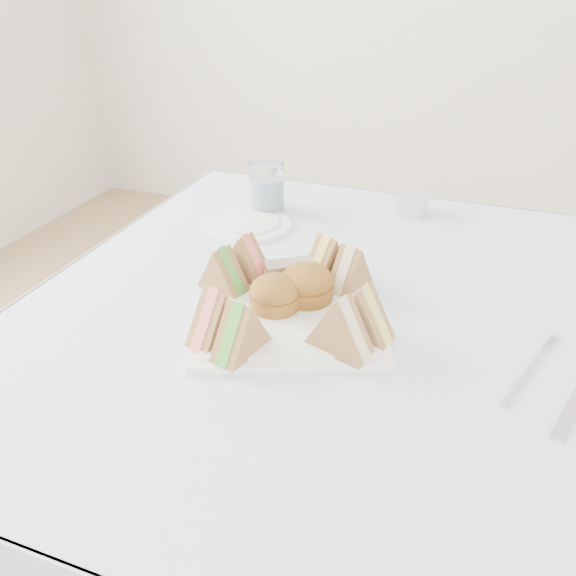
% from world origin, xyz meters
% --- Properties ---
extents(table, '(0.90, 0.90, 0.74)m').
position_xyz_m(table, '(0.00, 0.00, 0.37)').
color(table, brown).
rests_on(table, floor).
extents(tablecloth, '(1.02, 1.02, 0.01)m').
position_xyz_m(tablecloth, '(0.00, 0.00, 0.74)').
color(tablecloth, white).
rests_on(tablecloth, table).
extents(serving_plate, '(0.35, 0.35, 0.01)m').
position_xyz_m(serving_plate, '(-0.09, -0.06, 0.75)').
color(serving_plate, white).
rests_on(serving_plate, tablecloth).
extents(sandwich_fl_a, '(0.07, 0.10, 0.08)m').
position_xyz_m(sandwich_fl_a, '(-0.16, -0.16, 0.80)').
color(sandwich_fl_a, '#9C6F4A').
rests_on(sandwich_fl_a, serving_plate).
extents(sandwich_fl_b, '(0.06, 0.09, 0.08)m').
position_xyz_m(sandwich_fl_b, '(-0.12, -0.18, 0.80)').
color(sandwich_fl_b, '#9C6F4A').
rests_on(sandwich_fl_b, serving_plate).
extents(sandwich_fr_a, '(0.10, 0.06, 0.08)m').
position_xyz_m(sandwich_fr_a, '(0.03, -0.09, 0.80)').
color(sandwich_fr_a, '#9C6F4A').
rests_on(sandwich_fr_a, serving_plate).
extents(sandwich_fr_b, '(0.10, 0.07, 0.08)m').
position_xyz_m(sandwich_fr_b, '(0.01, -0.13, 0.80)').
color(sandwich_fr_b, '#9C6F4A').
rests_on(sandwich_fr_b, serving_plate).
extents(sandwich_bl_a, '(0.09, 0.06, 0.07)m').
position_xyz_m(sandwich_bl_a, '(-0.21, -0.04, 0.79)').
color(sandwich_bl_a, '#9C6F4A').
rests_on(sandwich_bl_a, serving_plate).
extents(sandwich_bl_b, '(0.10, 0.06, 0.08)m').
position_xyz_m(sandwich_bl_b, '(-0.19, 0.00, 0.80)').
color(sandwich_bl_b, '#9C6F4A').
rests_on(sandwich_bl_b, serving_plate).
extents(sandwich_br_a, '(0.06, 0.09, 0.07)m').
position_xyz_m(sandwich_br_a, '(-0.02, 0.03, 0.79)').
color(sandwich_br_a, '#9C6F4A').
rests_on(sandwich_br_a, serving_plate).
extents(sandwich_br_b, '(0.07, 0.09, 0.08)m').
position_xyz_m(sandwich_br_b, '(-0.07, 0.05, 0.80)').
color(sandwich_br_b, '#9C6F4A').
rests_on(sandwich_br_b, serving_plate).
extents(scone_left, '(0.10, 0.10, 0.05)m').
position_xyz_m(scone_left, '(-0.11, -0.07, 0.78)').
color(scone_left, '#A36A29').
rests_on(scone_left, serving_plate).
extents(scone_right, '(0.12, 0.12, 0.05)m').
position_xyz_m(scone_right, '(-0.08, -0.03, 0.79)').
color(scone_right, '#A36A29').
rests_on(scone_right, serving_plate).
extents(pastry_slice, '(0.08, 0.07, 0.04)m').
position_xyz_m(pastry_slice, '(-0.12, 0.01, 0.78)').
color(pastry_slice, beige).
rests_on(pastry_slice, serving_plate).
extents(side_plate, '(0.18, 0.18, 0.01)m').
position_xyz_m(side_plate, '(-0.28, 0.22, 0.75)').
color(side_plate, white).
rests_on(side_plate, tablecloth).
extents(water_glass, '(0.09, 0.09, 0.11)m').
position_xyz_m(water_glass, '(-0.27, 0.30, 0.80)').
color(water_glass, white).
rests_on(water_glass, tablecloth).
extents(tea_strainer, '(0.09, 0.09, 0.04)m').
position_xyz_m(tea_strainer, '(0.02, 0.40, 0.77)').
color(tea_strainer, silver).
rests_on(tea_strainer, tablecloth).
extents(fork, '(0.06, 0.15, 0.00)m').
position_xyz_m(fork, '(0.25, -0.09, 0.75)').
color(fork, silver).
rests_on(fork, tablecloth).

